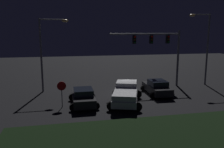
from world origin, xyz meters
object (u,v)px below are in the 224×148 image
Objects in this scene: street_lamp_left at (47,45)px; traffic_signal_gantry at (159,45)px; car_sedan at (157,87)px; stop_sign at (62,89)px; car_sedan_far at (83,97)px; pickup_truck at (126,93)px; street_lamp_right at (204,41)px.

traffic_signal_gantry is at bearing -1.25° from street_lamp_left.
car_sedan is 2.00× the size of stop_sign.
pickup_truck is at bearing -94.21° from car_sedan_far.
car_sedan is at bearing -18.43° from street_lamp_left.
stop_sign is (-16.55, -5.31, -3.74)m from street_lamp_right.
street_lamp_right reaches higher than pickup_truck.
street_lamp_right is at bearing -2.18° from traffic_signal_gantry.
pickup_truck is 5.61m from stop_sign.
car_sedan is (3.90, 2.29, -0.26)m from pickup_truck.
car_sedan is 0.54× the size of traffic_signal_gantry.
car_sedan is 9.76m from stop_sign.
pickup_truck is 0.74× the size of street_lamp_left.
street_lamp_left is (-3.19, 5.60, 4.20)m from car_sedan_far.
traffic_signal_gantry is at bearing 177.82° from street_lamp_right.
pickup_truck is at bearing 122.32° from car_sedan.
car_sedan_far is at bearing -160.84° from street_lamp_right.
traffic_signal_gantry is 5.57m from street_lamp_right.
pickup_truck reaches higher than car_sedan.
street_lamp_left is 17.93m from street_lamp_right.
traffic_signal_gantry is at bearing -59.49° from car_sedan_far.
street_lamp_left is at bearing 29.99° from car_sedan_far.
car_sedan is at bearing 12.93° from stop_sign.
stop_sign is at bearing 104.90° from car_sedan.
pickup_truck is 1.30× the size of car_sedan_far.
street_lamp_left is (-10.86, 3.62, 4.20)m from car_sedan.
car_sedan is 7.92m from car_sedan_far.
car_sedan_far is 16.25m from street_lamp_right.
stop_sign is (1.37, -5.79, -3.38)m from street_lamp_left.
street_lamp_right is at bearing -70.47° from car_sedan_far.
car_sedan is 8.97m from street_lamp_right.
stop_sign is (-9.48, -2.18, 0.82)m from car_sedan.
car_sedan_far is 0.53× the size of traffic_signal_gantry.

